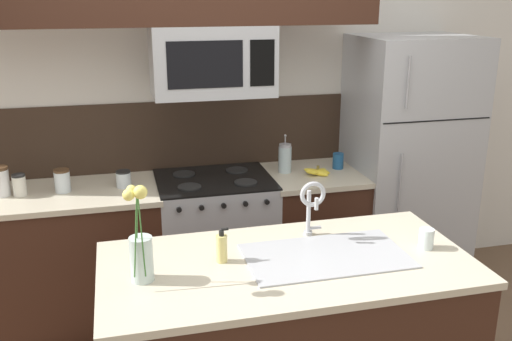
{
  "coord_description": "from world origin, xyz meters",
  "views": [
    {
      "loc": [
        -0.6,
        -2.63,
        2.1
      ],
      "look_at": [
        0.13,
        0.27,
        1.16
      ],
      "focal_mm": 40.0,
      "sensor_mm": 36.0,
      "label": 1
    }
  ],
  "objects": [
    {
      "name": "refrigerator",
      "position": [
        1.4,
        0.92,
        0.91
      ],
      "size": [
        0.79,
        0.74,
        1.82
      ],
      "color": "#A8AAAF",
      "rests_on": "ground"
    },
    {
      "name": "coffee_tin",
      "position": [
        0.89,
        0.95,
        0.97
      ],
      "size": [
        0.08,
        0.08,
        0.11
      ],
      "primitive_type": "cylinder",
      "color": "#1E5184",
      "rests_on": "back_counter_right"
    },
    {
      "name": "sink_faucet",
      "position": [
        0.31,
        -0.13,
        1.11
      ],
      "size": [
        0.14,
        0.14,
        0.31
      ],
      "color": "#B7BABF",
      "rests_on": "island_counter"
    },
    {
      "name": "splash_band",
      "position": [
        0.0,
        1.22,
        1.15
      ],
      "size": [
        3.45,
        0.01,
        0.48
      ],
      "primitive_type": "cube",
      "color": "#332319",
      "rests_on": "rear_partition"
    },
    {
      "name": "flower_vase",
      "position": [
        -0.54,
        -0.38,
        1.04
      ],
      "size": [
        0.11,
        0.18,
        0.46
      ],
      "color": "silver",
      "rests_on": "island_counter"
    },
    {
      "name": "storage_jar_tall",
      "position": [
        -1.31,
        0.92,
        1.0
      ],
      "size": [
        0.11,
        0.11,
        0.18
      ],
      "color": "silver",
      "rests_on": "back_counter_left"
    },
    {
      "name": "storage_jar_squat",
      "position": [
        -0.58,
        0.91,
        0.96
      ],
      "size": [
        0.09,
        0.09,
        0.11
      ],
      "color": "silver",
      "rests_on": "back_counter_left"
    },
    {
      "name": "rear_partition",
      "position": [
        0.3,
        1.28,
        1.3
      ],
      "size": [
        5.2,
        0.1,
        2.6
      ],
      "primitive_type": "cube",
      "color": "silver",
      "rests_on": "ground"
    },
    {
      "name": "stove_range",
      "position": [
        0.0,
        0.9,
        0.46
      ],
      "size": [
        0.76,
        0.64,
        0.93
      ],
      "color": "#A8AAAF",
      "rests_on": "ground"
    },
    {
      "name": "storage_jar_medium",
      "position": [
        -1.2,
        0.9,
        0.98
      ],
      "size": [
        0.08,
        0.08,
        0.14
      ],
      "color": "silver",
      "rests_on": "back_counter_left"
    },
    {
      "name": "french_press",
      "position": [
        0.51,
        0.96,
        1.01
      ],
      "size": [
        0.09,
        0.09,
        0.27
      ],
      "color": "silver",
      "rests_on": "back_counter_right"
    },
    {
      "name": "back_counter_left",
      "position": [
        -0.9,
        0.9,
        0.46
      ],
      "size": [
        1.06,
        0.65,
        0.91
      ],
      "color": "#381E14",
      "rests_on": "ground"
    },
    {
      "name": "drinking_glass",
      "position": [
        0.81,
        -0.38,
        0.96
      ],
      "size": [
        0.07,
        0.07,
        0.1
      ],
      "color": "silver",
      "rests_on": "island_counter"
    },
    {
      "name": "back_counter_right",
      "position": [
        0.69,
        0.9,
        0.46
      ],
      "size": [
        0.66,
        0.65,
        0.91
      ],
      "color": "#381E14",
      "rests_on": "ground"
    },
    {
      "name": "microwave",
      "position": [
        0.0,
        0.88,
        1.7
      ],
      "size": [
        0.74,
        0.4,
        0.43
      ],
      "color": "#A8AAAF"
    },
    {
      "name": "dish_soap_bottle",
      "position": [
        -0.17,
        -0.28,
        0.98
      ],
      "size": [
        0.06,
        0.05,
        0.16
      ],
      "color": "#DBCC75",
      "rests_on": "island_counter"
    },
    {
      "name": "kitchen_sink",
      "position": [
        0.31,
        -0.35,
        0.84
      ],
      "size": [
        0.76,
        0.44,
        0.16
      ],
      "color": "#ADAFB5",
      "rests_on": "island_counter"
    },
    {
      "name": "storage_jar_short",
      "position": [
        -0.95,
        0.91,
        0.98
      ],
      "size": [
        0.1,
        0.1,
        0.15
      ],
      "color": "silver",
      "rests_on": "back_counter_left"
    },
    {
      "name": "banana_bunch",
      "position": [
        0.7,
        0.84,
        0.93
      ],
      "size": [
        0.19,
        0.15,
        0.08
      ],
      "color": "yellow",
      "rests_on": "back_counter_right"
    }
  ]
}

